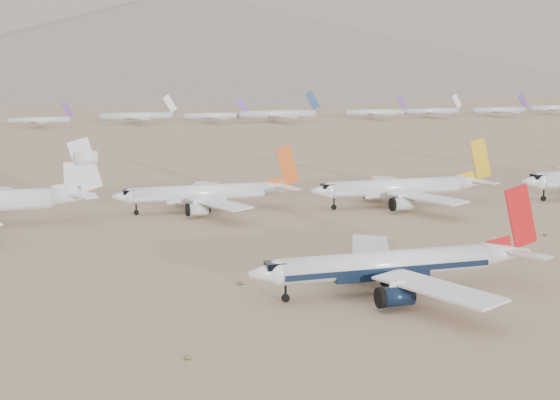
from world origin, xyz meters
The scene contains 7 objects.
ground centered at (0.00, 0.00, 0.00)m, with size 7000.00×7000.00×0.00m, color #7D6348.
main_airliner centered at (-7.90, 3.44, 4.46)m, with size 45.93×44.86×16.21m.
row2_gold_tail centered at (24.33, 69.99, 4.56)m, with size 45.78×44.77×16.30m.
row2_orange_tail centered at (-23.38, 77.03, 4.29)m, with size 42.82×41.89×15.28m.
distant_storage_row centered at (44.94, 338.09, 4.37)m, with size 633.99×56.68×15.64m.
foothills centered at (526.68, 1100.00, 67.15)m, with size 4637.50×1395.00×155.00m.
desert_scrub centered at (-26.91, -24.06, 0.28)m, with size 219.83×121.67×0.63m.
Camera 1 is at (-58.58, -103.59, 35.59)m, focal length 50.00 mm.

